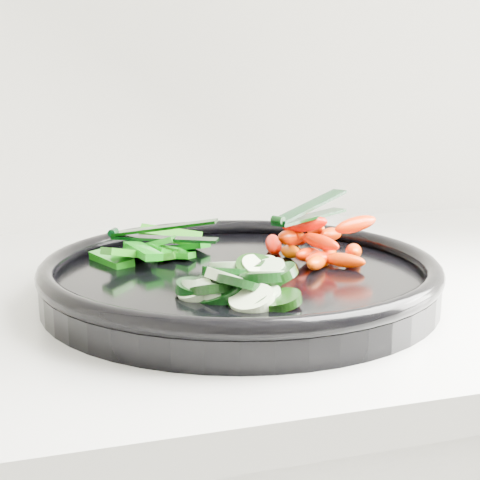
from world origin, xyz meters
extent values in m
cylinder|color=black|center=(-0.54, 1.64, 0.94)|extent=(0.45, 0.45, 0.02)
torus|color=black|center=(-0.54, 1.64, 0.96)|extent=(0.45, 0.45, 0.02)
cylinder|color=black|center=(-0.56, 1.54, 0.96)|extent=(0.05, 0.05, 0.02)
cylinder|color=beige|center=(-0.56, 1.53, 0.96)|extent=(0.05, 0.05, 0.02)
cylinder|color=black|center=(-0.59, 1.56, 0.96)|extent=(0.05, 0.05, 0.03)
cylinder|color=#D8F9C7|center=(-0.59, 1.57, 0.96)|extent=(0.05, 0.05, 0.03)
cylinder|color=black|center=(-0.54, 1.53, 0.96)|extent=(0.05, 0.05, 0.02)
cylinder|color=beige|center=(-0.55, 1.54, 0.96)|extent=(0.04, 0.04, 0.02)
cylinder|color=black|center=(-0.57, 1.60, 0.96)|extent=(0.06, 0.06, 0.02)
cylinder|color=#B3D1A7|center=(-0.58, 1.59, 0.96)|extent=(0.04, 0.04, 0.02)
cylinder|color=black|center=(-0.59, 1.58, 0.96)|extent=(0.06, 0.06, 0.02)
cylinder|color=#E0F5C4|center=(-0.58, 1.57, 0.96)|extent=(0.04, 0.04, 0.01)
cylinder|color=black|center=(-0.60, 1.57, 0.96)|extent=(0.06, 0.06, 0.02)
cylinder|color=beige|center=(-0.59, 1.56, 0.96)|extent=(0.04, 0.04, 0.01)
cylinder|color=black|center=(-0.58, 1.56, 0.96)|extent=(0.05, 0.05, 0.03)
cylinder|color=beige|center=(-0.60, 1.57, 0.96)|extent=(0.03, 0.03, 0.02)
cylinder|color=black|center=(-0.53, 1.56, 0.97)|extent=(0.06, 0.06, 0.03)
cylinder|color=beige|center=(-0.54, 1.57, 0.97)|extent=(0.04, 0.04, 0.03)
cylinder|color=black|center=(-0.57, 1.59, 0.97)|extent=(0.06, 0.06, 0.02)
cylinder|color=beige|center=(-0.56, 1.60, 0.97)|extent=(0.04, 0.04, 0.02)
cylinder|color=black|center=(-0.57, 1.55, 0.97)|extent=(0.05, 0.04, 0.02)
cylinder|color=#D1EDBD|center=(-0.58, 1.57, 0.97)|extent=(0.04, 0.03, 0.03)
cylinder|color=black|center=(-0.54, 1.58, 0.97)|extent=(0.06, 0.06, 0.03)
cylinder|color=beige|center=(-0.54, 1.58, 0.97)|extent=(0.05, 0.05, 0.03)
cylinder|color=black|center=(-0.55, 1.59, 0.97)|extent=(0.04, 0.04, 0.02)
cylinder|color=#E1F7C6|center=(-0.54, 1.59, 0.97)|extent=(0.04, 0.04, 0.02)
cylinder|color=black|center=(-0.54, 1.56, 0.97)|extent=(0.04, 0.05, 0.02)
cylinder|color=beige|center=(-0.54, 1.56, 0.97)|extent=(0.04, 0.04, 0.02)
ellipsoid|color=#FE4800|center=(-0.45, 1.64, 0.96)|extent=(0.04, 0.04, 0.02)
ellipsoid|color=red|center=(-0.46, 1.63, 0.96)|extent=(0.05, 0.04, 0.02)
ellipsoid|color=#E03100|center=(-0.44, 1.62, 0.96)|extent=(0.04, 0.04, 0.02)
ellipsoid|color=#F15600|center=(-0.48, 1.67, 0.96)|extent=(0.02, 0.04, 0.02)
ellipsoid|color=#FF4A00|center=(-0.42, 1.65, 0.96)|extent=(0.04, 0.05, 0.03)
ellipsoid|color=#F14000|center=(-0.47, 1.62, 0.96)|extent=(0.04, 0.04, 0.02)
ellipsoid|color=#F42900|center=(-0.47, 1.65, 0.96)|extent=(0.05, 0.04, 0.02)
ellipsoid|color=#F41800|center=(-0.45, 1.72, 0.96)|extent=(0.02, 0.04, 0.02)
ellipsoid|color=#FF1C00|center=(-0.49, 1.70, 0.96)|extent=(0.03, 0.05, 0.02)
ellipsoid|color=#E44100|center=(-0.44, 1.70, 0.98)|extent=(0.02, 0.05, 0.03)
ellipsoid|color=#FB3700|center=(-0.47, 1.68, 0.98)|extent=(0.02, 0.04, 0.02)
ellipsoid|color=#F02600|center=(-0.46, 1.64, 0.98)|extent=(0.03, 0.05, 0.02)
ellipsoid|color=#E34000|center=(-0.48, 1.67, 0.98)|extent=(0.05, 0.05, 0.03)
ellipsoid|color=red|center=(-0.43, 1.67, 0.98)|extent=(0.04, 0.04, 0.02)
ellipsoid|color=red|center=(-0.47, 1.66, 0.99)|extent=(0.05, 0.04, 0.03)
ellipsoid|color=#FF1600|center=(-0.46, 1.67, 0.99)|extent=(0.05, 0.03, 0.02)
ellipsoid|color=#ED3C00|center=(-0.42, 1.65, 0.99)|extent=(0.06, 0.03, 0.02)
cube|color=#186509|center=(-0.60, 1.70, 0.96)|extent=(0.04, 0.06, 0.02)
cube|color=#0B750F|center=(-0.59, 1.71, 0.96)|extent=(0.06, 0.05, 0.03)
cube|color=#09610E|center=(-0.57, 1.73, 0.96)|extent=(0.04, 0.05, 0.02)
cube|color=#0A6F0D|center=(-0.59, 1.70, 0.96)|extent=(0.04, 0.04, 0.01)
cube|color=#176E0A|center=(-0.66, 1.70, 0.96)|extent=(0.04, 0.06, 0.01)
cube|color=#0D6D0A|center=(-0.63, 1.71, 0.96)|extent=(0.02, 0.06, 0.02)
cube|color=#116609|center=(-0.61, 1.71, 0.97)|extent=(0.05, 0.04, 0.02)
cube|color=#1E6609|center=(-0.64, 1.68, 0.97)|extent=(0.05, 0.04, 0.02)
cube|color=#0E6A0A|center=(-0.63, 1.69, 0.97)|extent=(0.03, 0.06, 0.01)
cube|color=#22700A|center=(-0.59, 1.75, 0.97)|extent=(0.07, 0.04, 0.02)
cylinder|color=black|center=(-0.51, 1.63, 1.00)|extent=(0.01, 0.01, 0.01)
cube|color=black|center=(-0.46, 1.66, 1.00)|extent=(0.10, 0.07, 0.00)
cube|color=black|center=(-0.46, 1.66, 1.01)|extent=(0.10, 0.07, 0.02)
cylinder|color=black|center=(-0.65, 1.73, 0.98)|extent=(0.01, 0.01, 0.01)
cube|color=black|center=(-0.60, 1.71, 0.97)|extent=(0.11, 0.06, 0.00)
cube|color=black|center=(-0.60, 1.71, 0.99)|extent=(0.10, 0.06, 0.02)
camera|label=1|loc=(-0.72, 1.05, 1.12)|focal=50.00mm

